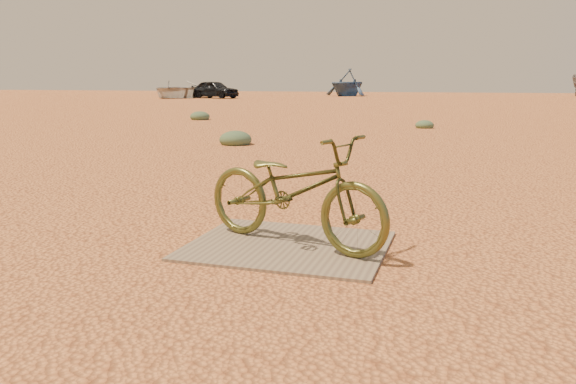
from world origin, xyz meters
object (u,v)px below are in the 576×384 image
(car, at_px, (215,89))
(bicycle, at_px, (294,190))
(boat_far_left, at_px, (347,82))
(boat_near_left, at_px, (179,89))
(plywood_board, at_px, (288,245))

(car, bearing_deg, bicycle, -137.96)
(bicycle, height_order, boat_far_left, boat_far_left)
(boat_far_left, bearing_deg, bicycle, -55.24)
(bicycle, xyz_separation_m, boat_near_left, (-19.28, 33.83, 0.18))
(bicycle, xyz_separation_m, car, (-16.41, 33.94, 0.19))
(boat_far_left, bearing_deg, plywood_board, -55.30)
(boat_near_left, xyz_separation_m, boat_far_left, (10.90, 8.73, 0.50))
(plywood_board, relative_size, boat_far_left, 0.34)
(plywood_board, bearing_deg, boat_far_left, 101.09)
(boat_near_left, bearing_deg, boat_far_left, 38.97)
(plywood_board, bearing_deg, boat_near_left, 119.62)
(bicycle, height_order, car, car)
(plywood_board, relative_size, car, 0.40)
(car, height_order, boat_far_left, boat_far_left)
(boat_far_left, bearing_deg, car, -109.36)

